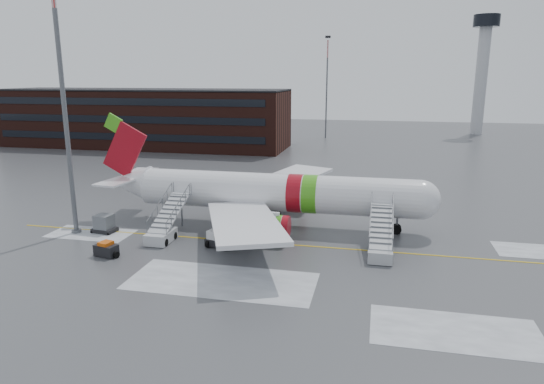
% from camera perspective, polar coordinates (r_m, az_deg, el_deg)
% --- Properties ---
extents(ground, '(260.00, 260.00, 0.00)m').
position_cam_1_polar(ground, '(44.91, 5.47, -6.01)').
color(ground, '#494C4F').
rests_on(ground, ground).
extents(airliner, '(35.03, 32.97, 11.18)m').
position_cam_1_polar(airliner, '(49.15, -0.58, -0.07)').
color(airliner, white).
rests_on(airliner, ground).
extents(airstair_fwd, '(2.05, 7.70, 3.48)m').
position_cam_1_polar(airstair_fwd, '(42.35, 12.65, -5.98)').
color(airstair_fwd, '#A7AAAE').
rests_on(airstair_fwd, ground).
extents(airstair_aft, '(2.05, 7.70, 3.48)m').
position_cam_1_polar(airstair_aft, '(46.49, -12.57, -4.21)').
color(airstair_aft, silver).
rests_on(airstair_aft, ground).
extents(pushback_tug, '(2.92, 2.49, 1.50)m').
position_cam_1_polar(pushback_tug, '(43.86, -6.21, -5.59)').
color(pushback_tug, black).
rests_on(pushback_tug, ground).
extents(uld_container, '(2.31, 1.79, 1.76)m').
position_cam_1_polar(uld_container, '(50.29, -19.13, -3.59)').
color(uld_container, black).
rests_on(uld_container, ground).
extents(baggage_tractor, '(2.57, 1.55, 1.28)m').
position_cam_1_polar(baggage_tractor, '(43.80, -18.92, -6.46)').
color(baggage_tractor, black).
rests_on(baggage_tractor, ground).
extents(light_mast_near, '(1.20, 1.20, 26.22)m').
position_cam_1_polar(light_mast_near, '(49.19, -23.40, 10.77)').
color(light_mast_near, '#595B60').
rests_on(light_mast_near, ground).
extents(terminal_building, '(62.00, 16.11, 12.30)m').
position_cam_1_polar(terminal_building, '(109.49, -14.88, 8.45)').
color(terminal_building, '#3F1E16').
rests_on(terminal_building, ground).
extents(control_tower, '(6.40, 6.40, 30.00)m').
position_cam_1_polar(control_tower, '(139.40, 23.55, 13.96)').
color(control_tower, '#B2B5BA').
rests_on(control_tower, ground).
extents(light_mast_far_n, '(1.20, 1.20, 24.25)m').
position_cam_1_polar(light_mast_far_n, '(120.77, 6.48, 12.87)').
color(light_mast_far_n, '#595B60').
rests_on(light_mast_far_n, ground).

